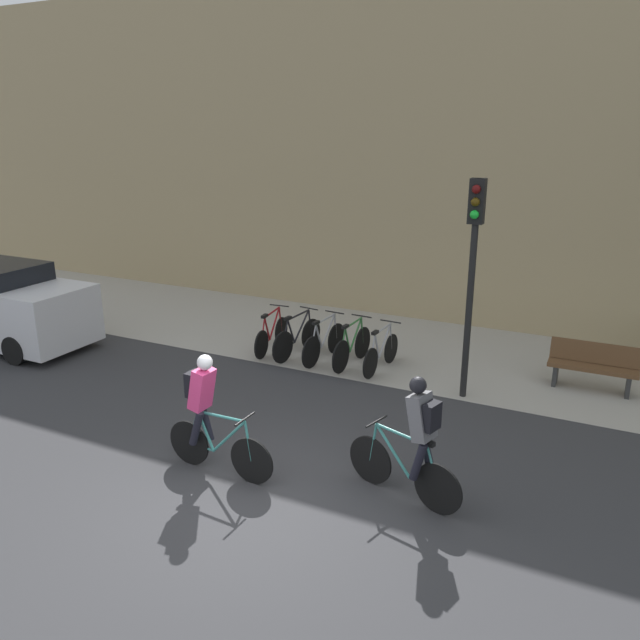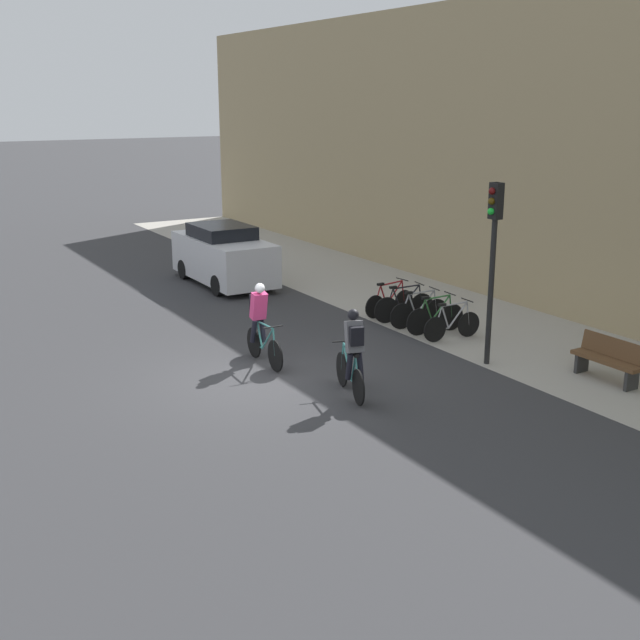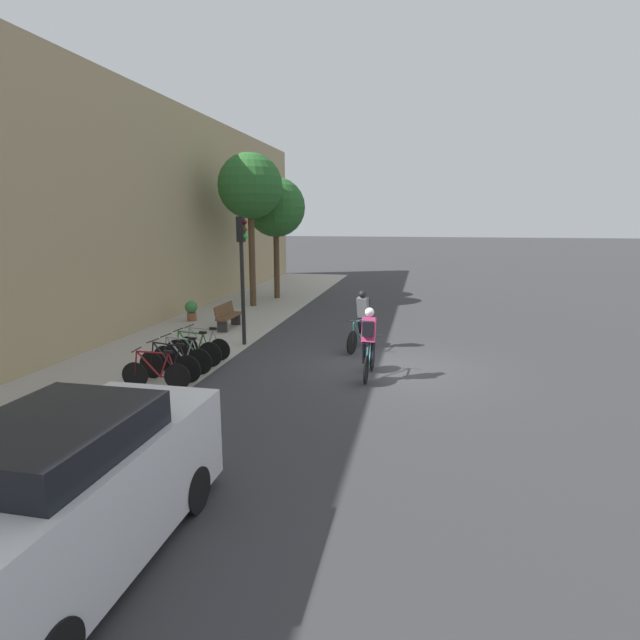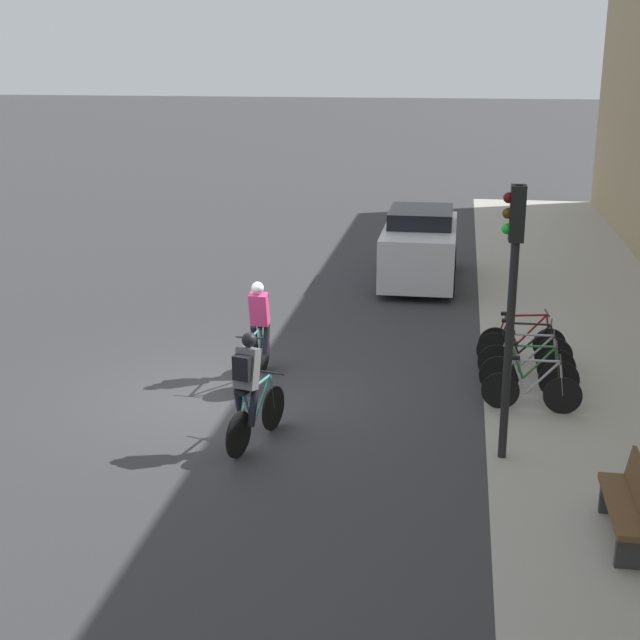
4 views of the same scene
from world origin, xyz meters
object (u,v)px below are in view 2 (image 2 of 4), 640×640
object	(u,v)px
parked_bike_3	(435,317)
bench	(609,359)
traffic_light_pole	(493,241)
cyclist_grey	(353,352)
parked_bike_1	(404,306)
parked_bike_4	(452,324)
parked_bike_2	(419,311)
cyclist_pink	(260,321)
parked_car	(224,256)
parked_bike_0	(389,301)

from	to	relation	value
parked_bike_3	bench	world-z (taller)	parked_bike_3
traffic_light_pole	cyclist_grey	bearing A→B (deg)	-86.31
parked_bike_1	bench	world-z (taller)	parked_bike_1
parked_bike_4	bench	size ratio (longest dim) A/B	1.02
cyclist_grey	parked_bike_3	size ratio (longest dim) A/B	1.07
parked_bike_1	cyclist_grey	bearing A→B (deg)	-46.43
parked_bike_2	bench	distance (m)	5.28
cyclist_pink	parked_bike_3	distance (m)	4.76
traffic_light_pole	bench	world-z (taller)	traffic_light_pole
cyclist_pink	cyclist_grey	xyz separation A→B (m)	(2.89, 0.53, 0.00)
parked_bike_3	bench	size ratio (longest dim) A/B	1.05
cyclist_grey	parked_car	world-z (taller)	parked_car
cyclist_pink	parked_bike_2	world-z (taller)	cyclist_pink
parked_bike_3	parked_bike_4	xyz separation A→B (m)	(0.64, -0.00, -0.02)
cyclist_pink	traffic_light_pole	xyz separation A→B (m)	(2.66, 4.19, 1.77)
parked_bike_1	traffic_light_pole	distance (m)	4.44
cyclist_grey	bench	size ratio (longest dim) A/B	1.13
parked_bike_1	bench	xyz separation A→B (m)	(5.85, 0.87, 0.06)
parked_car	parked_bike_1	bearing A→B (deg)	19.28
cyclist_grey	parked_bike_0	xyz separation A→B (m)	(-4.63, 4.20, -0.56)
cyclist_pink	parked_bike_2	xyz separation A→B (m)	(-0.45, 4.72, -0.54)
parked_bike_1	parked_car	distance (m)	6.78
parked_bike_4	cyclist_pink	bearing A→B (deg)	-100.03
parked_bike_1	bench	bearing A→B (deg)	8.45
parked_bike_0	bench	distance (m)	6.55
parked_bike_3	traffic_light_pole	world-z (taller)	traffic_light_pole
parked_bike_3	parked_car	distance (m)	8.00
cyclist_pink	parked_car	bearing A→B (deg)	161.58
parked_bike_1	parked_bike_3	size ratio (longest dim) A/B	1.03
cyclist_pink	parked_car	size ratio (longest dim) A/B	0.42
parked_bike_0	parked_car	size ratio (longest dim) A/B	0.38
cyclist_grey	parked_bike_2	xyz separation A→B (m)	(-3.35, 4.20, -0.54)
parked_bike_1	cyclist_pink	bearing A→B (deg)	-76.90
cyclist_pink	parked_bike_1	world-z (taller)	cyclist_pink
parked_bike_0	parked_car	distance (m)	6.18
cyclist_pink	bench	xyz separation A→B (m)	(4.75, 5.59, -0.48)
parked_bike_0	parked_bike_2	bearing A→B (deg)	0.03
parked_bike_2	cyclist_grey	bearing A→B (deg)	-51.42
parked_bike_1	parked_bike_3	bearing A→B (deg)	0.03
cyclist_grey	bench	distance (m)	5.42
cyclist_grey	parked_bike_4	world-z (taller)	cyclist_grey
parked_bike_0	traffic_light_pole	bearing A→B (deg)	-6.90
parked_bike_4	bench	bearing A→B (deg)	12.52
parked_bike_0	parked_bike_4	world-z (taller)	parked_bike_0
cyclist_pink	parked_bike_4	distance (m)	4.83
cyclist_grey	parked_bike_4	size ratio (longest dim) A/B	1.11
parked_bike_3	traffic_light_pole	xyz separation A→B (m)	(2.47, -0.53, 2.31)
parked_bike_0	cyclist_pink	bearing A→B (deg)	-69.76
cyclist_pink	parked_bike_4	world-z (taller)	cyclist_pink
parked_bike_0	parked_bike_3	bearing A→B (deg)	0.04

